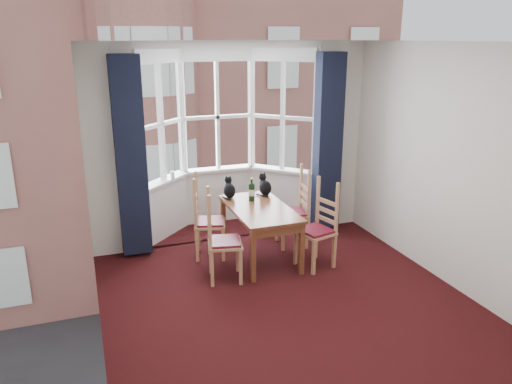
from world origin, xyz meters
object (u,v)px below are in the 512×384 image
chair_left_near (217,243)px  chair_left_far (203,223)px  chair_right_near (321,230)px  wine_bottle (252,191)px  candle_tall (172,175)px  cat_right (265,186)px  dining_table (260,214)px  cat_left (229,189)px  chair_right_far (298,213)px

chair_left_near → chair_left_far: (0.01, 0.72, 0.00)m
chair_right_near → wine_bottle: size_ratio=2.89×
chair_right_near → candle_tall: bearing=133.9°
chair_left_far → chair_left_near: bearing=-90.5°
chair_left_far → candle_tall: (-0.23, 0.88, 0.46)m
cat_right → candle_tall: (-1.17, 0.69, 0.09)m
chair_right_near → cat_right: size_ratio=2.87×
dining_table → chair_left_near: 0.83m
chair_left_far → cat_left: size_ratio=2.99×
candle_tall → chair_right_near: bearing=-46.1°
chair_left_near → candle_tall: 1.68m
chair_left_near → chair_right_far: size_ratio=1.00×
chair_left_near → wine_bottle: 1.06m
chair_left_near → candle_tall: (-0.22, 1.60, 0.46)m
cat_left → candle_tall: size_ratio=2.62×
dining_table → chair_left_near: chair_left_near is taller
candle_tall → chair_right_far: bearing=-30.6°
chair_left_near → chair_right_far: 1.52m
chair_right_near → chair_right_far: same height
cat_left → cat_right: size_ratio=0.96×
dining_table → cat_right: 0.59m
cat_right → candle_tall: size_ratio=2.74×
chair_right_near → cat_left: 1.40m
wine_bottle → candle_tall: 1.27m
chair_right_far → chair_left_far: bearing=177.6°
chair_right_far → cat_left: (-0.92, 0.29, 0.36)m
dining_table → chair_right_near: size_ratio=1.50×
chair_left_far → wine_bottle: wine_bottle is taller
dining_table → chair_left_far: 0.77m
dining_table → wine_bottle: size_ratio=4.33×
cat_left → wine_bottle: wine_bottle is taller
chair_left_near → cat_right: 1.37m
chair_right_near → candle_tall: (-1.58, 1.64, 0.46)m
chair_left_near → cat_right: (0.95, 0.91, 0.36)m
dining_table → candle_tall: size_ratio=11.74×
chair_right_near → cat_right: cat_right is taller
wine_bottle → candle_tall: wine_bottle is taller
chair_left_far → chair_right_near: same height
chair_left_far → dining_table: bearing=-23.6°
dining_table → cat_left: cat_left is taller
chair_right_near → wine_bottle: bearing=131.9°
wine_bottle → cat_left: bearing=134.9°
cat_left → wine_bottle: 0.34m
wine_bottle → dining_table: bearing=-88.2°
chair_left_far → chair_right_far: size_ratio=1.00×
cat_left → cat_right: (0.51, -0.05, 0.00)m
chair_left_far → cat_right: size_ratio=2.87×
chair_left_near → candle_tall: size_ratio=7.85×
cat_left → chair_left_near: bearing=-115.0°
chair_left_near → chair_right_near: size_ratio=1.00×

